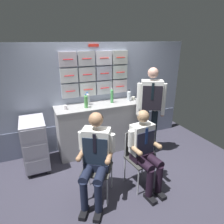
# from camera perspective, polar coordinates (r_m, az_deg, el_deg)

# --- Properties ---
(ground) EXTENTS (4.80, 4.80, 0.04)m
(ground) POSITION_cam_1_polar(r_m,az_deg,el_deg) (3.47, 3.05, -19.40)
(ground) COLOR #343340
(galley_bulkhead) EXTENTS (4.20, 0.14, 2.15)m
(galley_bulkhead) POSITION_cam_1_polar(r_m,az_deg,el_deg) (4.09, -5.05, 4.62)
(galley_bulkhead) COLOR #8E97AF
(galley_bulkhead) RESTS_ON ground
(galley_counter) EXTENTS (1.75, 0.53, 0.99)m
(galley_counter) POSITION_cam_1_polar(r_m,az_deg,el_deg) (4.05, -3.38, -4.46)
(galley_counter) COLOR #ACABAB
(galley_counter) RESTS_ON ground
(service_trolley) EXTENTS (0.40, 0.65, 0.92)m
(service_trolley) POSITION_cam_1_polar(r_m,az_deg,el_deg) (3.73, -21.53, -8.38)
(service_trolley) COLOR black
(service_trolley) RESTS_ON ground
(folding_chair_left) EXTENTS (0.55, 0.55, 0.87)m
(folding_chair_left) POSITION_cam_1_polar(r_m,az_deg,el_deg) (2.95, -3.95, -13.79)
(folding_chair_left) COLOR #A8AAAF
(folding_chair_left) RESTS_ON ground
(crew_member_left) EXTENTS (0.62, 0.70, 1.31)m
(crew_member_left) POSITION_cam_1_polar(r_m,az_deg,el_deg) (2.72, -4.84, -12.30)
(crew_member_left) COLOR black
(crew_member_left) RESTS_ON ground
(folding_chair_right) EXTENTS (0.44, 0.45, 0.87)m
(folding_chair_right) POSITION_cam_1_polar(r_m,az_deg,el_deg) (3.16, 7.52, -11.40)
(folding_chair_right) COLOR #A8AAAF
(folding_chair_right) RESTS_ON ground
(crew_member_right) EXTENTS (0.48, 0.62, 1.26)m
(crew_member_right) POSITION_cam_1_polar(r_m,az_deg,el_deg) (2.97, 9.56, -10.27)
(crew_member_right) COLOR black
(crew_member_right) RESTS_ON ground
(crew_member_standing) EXTENTS (0.49, 0.39, 1.73)m
(crew_member_standing) POSITION_cam_1_polar(r_m,az_deg,el_deg) (3.78, 11.23, 2.21)
(crew_member_standing) COLOR black
(crew_member_standing) RESTS_ON ground
(water_bottle_short) EXTENTS (0.07, 0.07, 0.27)m
(water_bottle_short) POSITION_cam_1_polar(r_m,az_deg,el_deg) (3.67, -7.58, 3.13)
(water_bottle_short) COLOR #51A052
(water_bottle_short) RESTS_ON galley_counter
(water_bottle_blue_cap) EXTENTS (0.06, 0.06, 0.30)m
(water_bottle_blue_cap) POSITION_cam_1_polar(r_m,az_deg,el_deg) (3.93, -0.01, 4.74)
(water_bottle_blue_cap) COLOR #489953
(water_bottle_blue_cap) RESTS_ON galley_counter
(water_bottle_tall) EXTENTS (0.08, 0.08, 0.24)m
(water_bottle_tall) POSITION_cam_1_polar(r_m,az_deg,el_deg) (4.08, 4.95, 4.76)
(water_bottle_tall) COLOR silver
(water_bottle_tall) RESTS_ON galley_counter
(water_bottle_clear) EXTENTS (0.08, 0.08, 0.25)m
(water_bottle_clear) POSITION_cam_1_polar(r_m,az_deg,el_deg) (3.83, -7.16, 3.79)
(water_bottle_clear) COLOR silver
(water_bottle_clear) RESTS_ON galley_counter
(espresso_cup_small) EXTENTS (0.06, 0.06, 0.08)m
(espresso_cup_small) POSITION_cam_1_polar(r_m,az_deg,el_deg) (3.67, -13.39, 1.34)
(espresso_cup_small) COLOR white
(espresso_cup_small) RESTS_ON galley_counter
(coffee_cup_white) EXTENTS (0.08, 0.08, 0.07)m
(coffee_cup_white) POSITION_cam_1_polar(r_m,az_deg,el_deg) (4.18, 6.22, 4.04)
(coffee_cup_white) COLOR silver
(coffee_cup_white) RESTS_ON galley_counter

